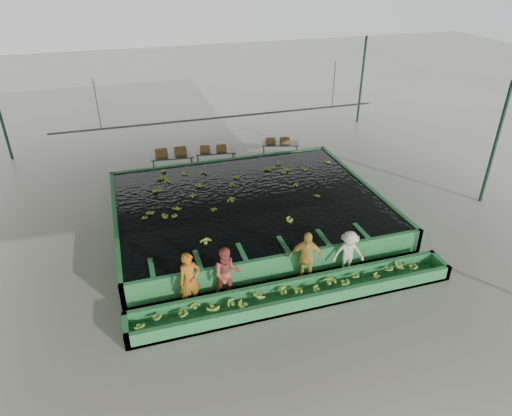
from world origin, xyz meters
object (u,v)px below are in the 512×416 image
object	(u,v)px
sorting_trough	(297,295)
worker_b	(227,274)
box_stack_left	(171,155)
box_stack_right	(278,143)
worker_c	(306,258)
packing_table_mid	(216,159)
packing_table_right	(280,151)
worker_d	(348,253)
packing_table_left	(173,164)
flotation_tank	(248,208)
box_stack_mid	(213,151)
worker_a	(190,280)

from	to	relation	value
sorting_trough	worker_b	bearing A→B (deg)	157.37
box_stack_left	box_stack_right	world-z (taller)	box_stack_left
sorting_trough	worker_c	distance (m)	1.19
worker_b	packing_table_mid	bearing A→B (deg)	83.61
sorting_trough	packing_table_right	world-z (taller)	packing_table_right
packing_table_right	box_stack_left	distance (m)	5.43
sorting_trough	worker_b	world-z (taller)	worker_b
packing_table_right	worker_b	bearing A→B (deg)	-118.29
packing_table_mid	worker_d	bearing A→B (deg)	-77.12
packing_table_left	flotation_tank	bearing A→B (deg)	-66.85
box_stack_mid	box_stack_right	size ratio (longest dim) A/B	1.06
worker_b	box_stack_mid	bearing A→B (deg)	84.22
flotation_tank	worker_b	bearing A→B (deg)	-114.05
worker_b	packing_table_mid	size ratio (longest dim) A/B	0.93
box_stack_mid	packing_table_left	bearing A→B (deg)	179.72
sorting_trough	worker_c	size ratio (longest dim) A/B	5.46
worker_d	packing_table_left	distance (m)	10.29
packing_table_right	packing_table_mid	bearing A→B (deg)	-178.06
worker_b	worker_c	distance (m)	2.50
flotation_tank	box_stack_left	size ratio (longest dim) A/B	7.01
worker_b	worker_d	distance (m)	3.96
worker_a	box_stack_right	size ratio (longest dim) A/B	1.53
worker_b	box_stack_right	bearing A→B (deg)	66.82
packing_table_mid	box_stack_right	distance (m)	3.22
box_stack_mid	worker_d	bearing A→B (deg)	-76.43
sorting_trough	worker_b	xyz separation A→B (m)	(-1.92, 0.80, 0.63)
flotation_tank	worker_c	xyz separation A→B (m)	(0.59, -4.30, 0.47)
flotation_tank	worker_c	world-z (taller)	worker_c
sorting_trough	box_stack_left	bearing A→B (deg)	102.12
worker_a	packing_table_mid	size ratio (longest dim) A/B	0.95
flotation_tank	packing_table_mid	distance (m)	5.11
worker_b	packing_table_right	distance (m)	10.83
flotation_tank	sorting_trough	world-z (taller)	flotation_tank
worker_b	flotation_tank	bearing A→B (deg)	70.41
worker_d	packing_table_right	size ratio (longest dim) A/B	0.86
flotation_tank	packing_table_mid	world-z (taller)	flotation_tank
packing_table_left	box_stack_left	xyz separation A→B (m)	(-0.03, 0.08, 0.44)
box_stack_right	worker_b	bearing A→B (deg)	-117.63
box_stack_left	box_stack_right	size ratio (longest dim) A/B	1.22
sorting_trough	worker_a	distance (m)	3.19
flotation_tank	worker_a	world-z (taller)	worker_a
worker_a	packing_table_right	size ratio (longest dim) A/B	0.98
worker_c	box_stack_mid	distance (m)	9.41
sorting_trough	worker_d	world-z (taller)	worker_d
packing_table_left	box_stack_mid	world-z (taller)	box_stack_mid
sorting_trough	worker_d	distance (m)	2.25
worker_c	packing_table_mid	distance (m)	9.45
worker_d	box_stack_left	size ratio (longest dim) A/B	1.10
worker_b	packing_table_left	size ratio (longest dim) A/B	0.90
sorting_trough	packing_table_mid	bearing A→B (deg)	90.65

